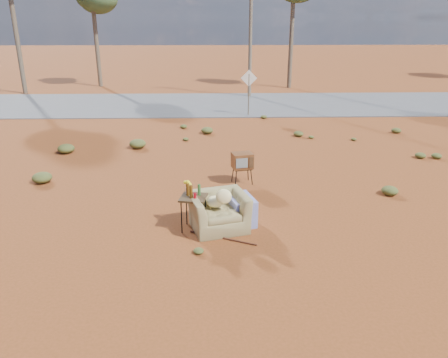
{
  "coord_description": "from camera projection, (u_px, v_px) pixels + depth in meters",
  "views": [
    {
      "loc": [
        -0.27,
        -8.97,
        4.49
      ],
      "look_at": [
        0.01,
        0.99,
        0.8
      ],
      "focal_mm": 35.0,
      "sensor_mm": 36.0,
      "label": 1
    }
  ],
  "objects": [
    {
      "name": "utility_pole_center",
      "position": [
        251.0,
        24.0,
        24.99
      ],
      "size": [
        1.4,
        0.2,
        8.0
      ],
      "color": "brown",
      "rests_on": "ground"
    },
    {
      "name": "ground",
      "position": [
        225.0,
        227.0,
        9.98
      ],
      "size": [
        140.0,
        140.0,
        0.0
      ],
      "primitive_type": "plane",
      "color": "brown",
      "rests_on": "ground"
    },
    {
      "name": "armchair",
      "position": [
        223.0,
        206.0,
        9.8
      ],
      "size": [
        1.6,
        1.29,
        1.09
      ],
      "rotation": [
        0.0,
        0.0,
        0.27
      ],
      "color": "olive",
      "rests_on": "ground"
    },
    {
      "name": "eucalyptus_near_left",
      "position": [
        93.0,
        2.0,
        28.49
      ],
      "size": [
        3.2,
        3.2,
        6.6
      ],
      "color": "brown",
      "rests_on": "ground"
    },
    {
      "name": "rusty_bar",
      "position": [
        223.0,
        238.0,
        9.43
      ],
      "size": [
        1.44,
        0.71,
        0.04
      ],
      "primitive_type": "cylinder",
      "rotation": [
        0.0,
        1.57,
        -0.44
      ],
      "color": "#4F2315",
      "rests_on": "ground"
    },
    {
      "name": "side_table",
      "position": [
        192.0,
        195.0,
        9.61
      ],
      "size": [
        0.65,
        0.65,
        1.11
      ],
      "rotation": [
        0.0,
        0.0,
        -0.2
      ],
      "color": "#3B2915",
      "rests_on": "ground"
    },
    {
      "name": "scrub_patch",
      "position": [
        195.0,
        162.0,
        14.04
      ],
      "size": [
        17.49,
        8.07,
        0.33
      ],
      "color": "#515626",
      "rests_on": "ground"
    },
    {
      "name": "tv_unit",
      "position": [
        242.0,
        161.0,
        12.36
      ],
      "size": [
        0.65,
        0.56,
        0.91
      ],
      "rotation": [
        0.0,
        0.0,
        0.22
      ],
      "color": "black",
      "rests_on": "ground"
    },
    {
      "name": "highway",
      "position": [
        217.0,
        104.0,
        24.03
      ],
      "size": [
        140.0,
        7.0,
        0.04
      ],
      "primitive_type": "cube",
      "color": "#565659",
      "rests_on": "ground"
    },
    {
      "name": "road_sign",
      "position": [
        249.0,
        85.0,
        20.74
      ],
      "size": [
        0.78,
        0.06,
        2.19
      ],
      "color": "brown",
      "rests_on": "ground"
    }
  ]
}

